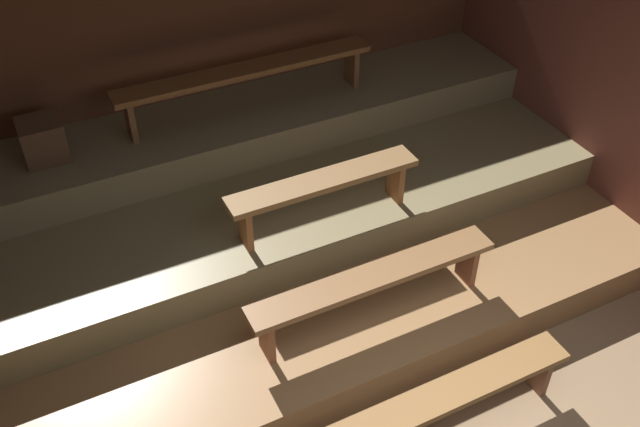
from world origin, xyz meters
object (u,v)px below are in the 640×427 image
Objects in this scene: bench_lower_center at (374,282)px; wooden_crate_upper at (43,140)px; bench_middle_center at (323,187)px; bench_upper_center at (246,74)px; bench_floor_center at (417,412)px.

bench_lower_center is 2.86m from wooden_crate_upper.
bench_upper_center is (-0.07, 1.34, 0.32)m from bench_middle_center.
bench_middle_center is 1.38m from bench_upper_center.
bench_upper_center is (0.10, 3.02, 0.93)m from bench_floor_center.
bench_upper_center reaches higher than wooden_crate_upper.
bench_lower_center is at bearing -50.28° from wooden_crate_upper.
bench_lower_center is 5.73× the size of wooden_crate_upper.
bench_lower_center reaches higher than bench_floor_center.
bench_middle_center is at bearing 84.11° from bench_floor_center.
bench_lower_center is (0.17, 0.89, 0.30)m from bench_floor_center.
bench_middle_center is 2.27m from wooden_crate_upper.
wooden_crate_upper is at bearing 142.77° from bench_middle_center.
wooden_crate_upper reaches higher than bench_floor_center.
bench_lower_center is at bearing -88.11° from bench_upper_center.
bench_floor_center is at bearing -100.94° from bench_lower_center.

